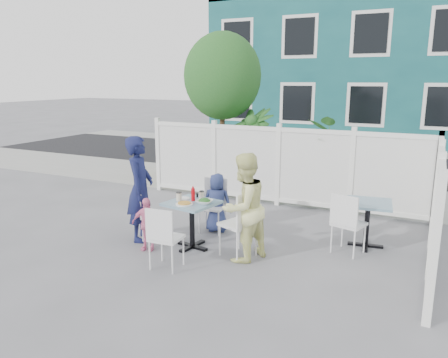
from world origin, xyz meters
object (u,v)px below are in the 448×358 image
at_px(chair_right, 242,219).
at_px(chair_left, 149,210).
at_px(utility_cabinet, 187,152).
at_px(man, 140,189).
at_px(chair_near, 163,234).
at_px(main_table, 192,212).
at_px(woman, 244,207).
at_px(boy, 217,203).
at_px(spare_table, 368,212).
at_px(toddler, 147,224).
at_px(chair_back, 214,201).

bearing_deg(chair_right, chair_left, 111.59).
relative_size(utility_cabinet, chair_right, 1.28).
height_order(chair_left, man, man).
distance_m(utility_cabinet, chair_near, 5.91).
xyz_separation_m(main_table, woman, (0.88, -0.06, 0.21)).
relative_size(utility_cabinet, man, 0.76).
bearing_deg(chair_left, main_table, 65.20).
xyz_separation_m(utility_cabinet, boy, (2.68, -3.55, -0.14)).
bearing_deg(spare_table, toddler, -152.02).
relative_size(chair_left, chair_right, 0.84).
height_order(spare_table, chair_back, chair_back).
bearing_deg(main_table, boy, 89.43).
height_order(chair_right, man, man).
relative_size(utility_cabinet, main_table, 1.60).
xyz_separation_m(main_table, spare_table, (2.40, 1.21, -0.01)).
bearing_deg(main_table, chair_left, 179.99).
bearing_deg(main_table, chair_near, -86.24).
bearing_deg(boy, chair_back, -18.60).
distance_m(man, toddler, 0.65).
bearing_deg(chair_near, utility_cabinet, 113.53).
relative_size(chair_back, boy, 0.90).
relative_size(chair_back, chair_near, 1.02).
relative_size(spare_table, chair_right, 0.76).
xyz_separation_m(chair_left, chair_near, (0.84, -0.86, 0.02)).
bearing_deg(chair_right, toddler, 126.18).
xyz_separation_m(main_table, boy, (0.01, 0.83, -0.06)).
xyz_separation_m(chair_left, chair_back, (0.73, 0.84, 0.03)).
height_order(chair_left, chair_back, chair_back).
bearing_deg(chair_left, chair_right, 64.83).
distance_m(spare_table, boy, 2.42).
distance_m(chair_left, man, 0.38).
distance_m(chair_near, woman, 1.18).
distance_m(utility_cabinet, woman, 5.69).
bearing_deg(man, chair_back, -66.66).
height_order(chair_right, boy, boy).
bearing_deg(chair_right, main_table, 111.24).
bearing_deg(toddler, chair_back, 53.32).
height_order(utility_cabinet, chair_near, utility_cabinet).
distance_m(chair_right, woman, 0.21).
relative_size(spare_table, toddler, 0.93).
relative_size(man, woman, 1.08).
bearing_deg(chair_near, chair_back, 89.88).
bearing_deg(toddler, chair_right, 0.68).
xyz_separation_m(chair_back, toddler, (-0.52, -1.21, -0.12)).
distance_m(chair_left, chair_near, 1.21).
distance_m(woman, boy, 1.28).
xyz_separation_m(spare_table, chair_back, (-2.46, -0.37, -0.03)).
relative_size(boy, toddler, 1.23).
xyz_separation_m(chair_back, woman, (0.94, -0.90, 0.25)).
xyz_separation_m(utility_cabinet, man, (1.75, -4.42, 0.20)).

